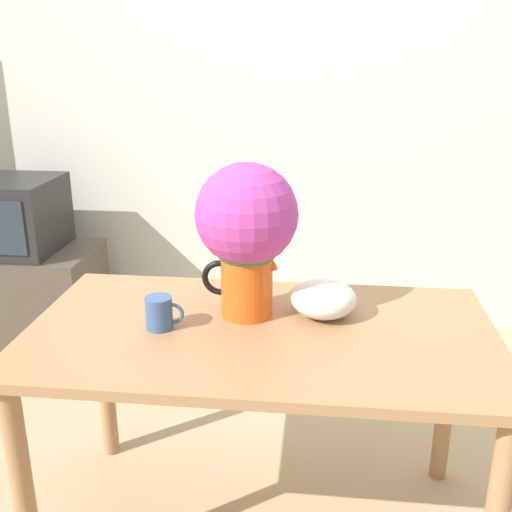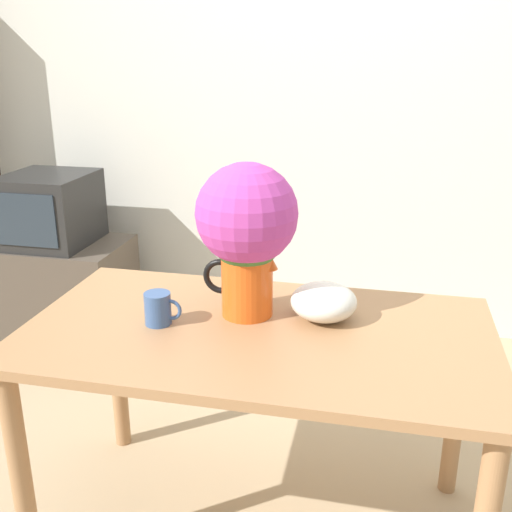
{
  "view_description": "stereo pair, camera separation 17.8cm",
  "coord_description": "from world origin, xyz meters",
  "px_view_note": "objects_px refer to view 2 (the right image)",
  "views": [
    {
      "loc": [
        0.16,
        -1.61,
        1.5
      ],
      "look_at": [
        -0.02,
        0.07,
        0.91
      ],
      "focal_mm": 42.0,
      "sensor_mm": 36.0,
      "label": 1
    },
    {
      "loc": [
        0.34,
        -1.58,
        1.5
      ],
      "look_at": [
        -0.02,
        0.07,
        0.91
      ],
      "focal_mm": 42.0,
      "sensor_mm": 36.0,
      "label": 2
    }
  ],
  "objects_px": {
    "white_bowl": "(324,302)",
    "tv_set": "(50,209)",
    "flower_vase": "(247,227)",
    "coffee_mug": "(159,309)"
  },
  "relations": [
    {
      "from": "flower_vase",
      "to": "coffee_mug",
      "type": "distance_m",
      "value": 0.35
    },
    {
      "from": "coffee_mug",
      "to": "flower_vase",
      "type": "bearing_deg",
      "value": 27.65
    },
    {
      "from": "flower_vase",
      "to": "coffee_mug",
      "type": "xyz_separation_m",
      "value": [
        -0.24,
        -0.13,
        -0.23
      ]
    },
    {
      "from": "coffee_mug",
      "to": "tv_set",
      "type": "height_order",
      "value": "tv_set"
    },
    {
      "from": "coffee_mug",
      "to": "tv_set",
      "type": "relative_size",
      "value": 0.25
    },
    {
      "from": "coffee_mug",
      "to": "white_bowl",
      "type": "bearing_deg",
      "value": 16.81
    },
    {
      "from": "white_bowl",
      "to": "tv_set",
      "type": "bearing_deg",
      "value": 145.36
    },
    {
      "from": "white_bowl",
      "to": "tv_set",
      "type": "xyz_separation_m",
      "value": [
        -1.56,
        1.08,
        -0.08
      ]
    },
    {
      "from": "flower_vase",
      "to": "coffee_mug",
      "type": "relative_size",
      "value": 4.13
    },
    {
      "from": "white_bowl",
      "to": "tv_set",
      "type": "relative_size",
      "value": 0.44
    }
  ]
}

